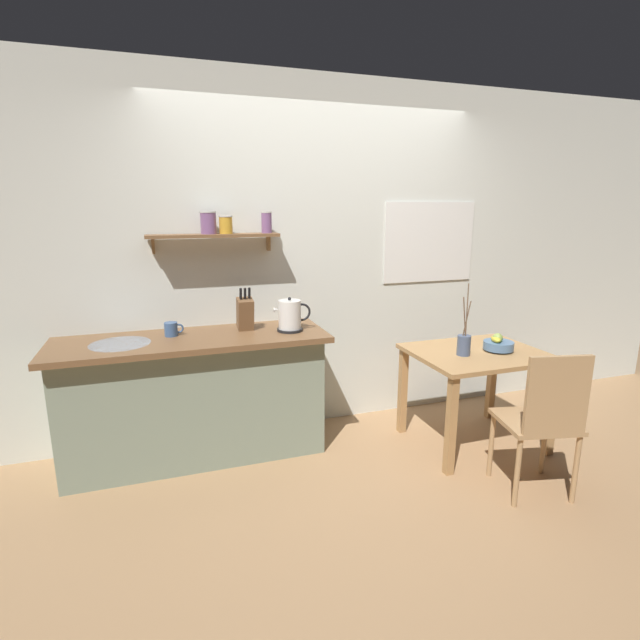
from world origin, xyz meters
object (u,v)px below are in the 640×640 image
object	(u,v)px
twig_vase	(464,344)
electric_kettle	(290,316)
fruit_bowl	(498,344)
knife_block	(245,313)
dining_chair_near	(544,417)
dining_table	(476,366)
coffee_mug_by_sink	(172,329)

from	to	relation	value
twig_vase	electric_kettle	xyz separation A→B (m)	(-1.15, 0.44, 0.19)
fruit_bowl	electric_kettle	xyz separation A→B (m)	(-1.45, 0.43, 0.23)
knife_block	fruit_bowl	bearing A→B (deg)	-17.62
dining_chair_near	dining_table	bearing A→B (deg)	86.16
knife_block	dining_table	bearing A→B (deg)	-17.91
dining_table	twig_vase	bearing A→B (deg)	-164.29
twig_vase	electric_kettle	distance (m)	1.25
dining_table	fruit_bowl	size ratio (longest dim) A/B	4.35
electric_kettle	knife_block	size ratio (longest dim) A/B	0.88
twig_vase	knife_block	xyz separation A→B (m)	(-1.45, 0.56, 0.21)
fruit_bowl	knife_block	size ratio (longest dim) A/B	0.69
dining_table	knife_block	size ratio (longest dim) A/B	3.01
knife_block	twig_vase	bearing A→B (deg)	-21.17
twig_vase	dining_table	bearing A→B (deg)	15.71
dining_table	electric_kettle	size ratio (longest dim) A/B	3.43
twig_vase	electric_kettle	size ratio (longest dim) A/B	1.89
electric_kettle	dining_table	bearing A→B (deg)	-16.77
fruit_bowl	dining_table	bearing A→B (deg)	165.66
dining_chair_near	electric_kettle	xyz separation A→B (m)	(-1.26, 1.12, 0.47)
dining_table	electric_kettle	distance (m)	1.42
fruit_bowl	knife_block	xyz separation A→B (m)	(-1.75, 0.56, 0.24)
dining_chair_near	knife_block	size ratio (longest dim) A/B	3.03
electric_kettle	coffee_mug_by_sink	xyz separation A→B (m)	(-0.81, 0.12, -0.06)
coffee_mug_by_sink	dining_table	bearing A→B (deg)	-13.76
twig_vase	electric_kettle	bearing A→B (deg)	159.24
dining_chair_near	coffee_mug_by_sink	distance (m)	2.44
dining_table	electric_kettle	world-z (taller)	electric_kettle
fruit_bowl	twig_vase	xyz separation A→B (m)	(-0.30, -0.01, 0.03)
dining_chair_near	coffee_mug_by_sink	bearing A→B (deg)	148.95
dining_table	fruit_bowl	world-z (taller)	fruit_bowl
dining_table	twig_vase	world-z (taller)	twig_vase
dining_chair_near	fruit_bowl	distance (m)	0.75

